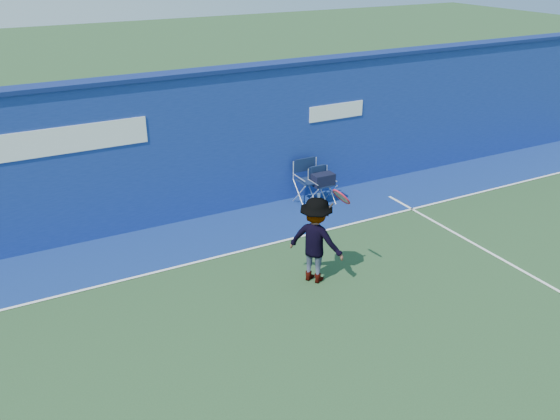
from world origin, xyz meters
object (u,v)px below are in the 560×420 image
directors_chair_left (322,188)px  tennis_player (316,240)px  water_bottle (319,197)px  directors_chair_right (310,190)px

directors_chair_left → tennis_player: tennis_player is taller
water_bottle → tennis_player: tennis_player is taller
water_bottle → tennis_player: (-1.83, -2.86, 0.66)m
directors_chair_right → tennis_player: 3.37m
water_bottle → tennis_player: bearing=-122.6°
water_bottle → tennis_player: 3.46m
directors_chair_left → tennis_player: size_ratio=0.49×
directors_chair_left → directors_chair_right: size_ratio=0.84×
directors_chair_left → directors_chair_right: bearing=146.9°
directors_chair_left → tennis_player: 3.36m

